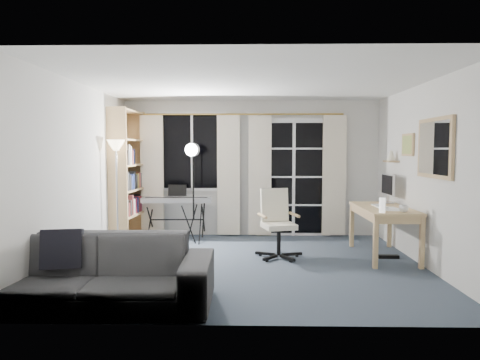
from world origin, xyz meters
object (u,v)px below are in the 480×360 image
(desk, at_px, (384,213))
(mug, at_px, (404,208))
(office_chair, at_px, (276,217))
(sofa, at_px, (91,260))
(monitor, at_px, (388,186))
(keyboard_piano, at_px, (177,201))
(torchiere_lamp, at_px, (116,162))
(bookshelf, at_px, (124,179))
(studio_light, at_px, (193,161))

(desk, bearing_deg, mug, -78.77)
(office_chair, relative_size, sofa, 0.42)
(monitor, distance_m, sofa, 4.44)
(keyboard_piano, bearing_deg, torchiere_lamp, -130.63)
(torchiere_lamp, bearing_deg, office_chair, -6.93)
(bookshelf, bearing_deg, desk, -11.24)
(studio_light, relative_size, sofa, 0.72)
(mug, bearing_deg, studio_light, 156.13)
(bookshelf, bearing_deg, sofa, -76.88)
(bookshelf, height_order, keyboard_piano, bookshelf)
(torchiere_lamp, bearing_deg, bookshelf, 97.69)
(bookshelf, bearing_deg, office_chair, -19.02)
(torchiere_lamp, relative_size, mug, 14.32)
(bookshelf, relative_size, desk, 1.64)
(studio_light, xyz_separation_m, sofa, (-0.63, -2.81, -0.89))
(torchiere_lamp, distance_m, office_chair, 2.53)
(office_chair, relative_size, monitor, 1.89)
(keyboard_piano, distance_m, sofa, 3.26)
(keyboard_piano, bearing_deg, office_chair, -38.95)
(bookshelf, height_order, office_chair, bookshelf)
(bookshelf, height_order, torchiere_lamp, bookshelf)
(torchiere_lamp, relative_size, sofa, 0.72)
(studio_light, height_order, office_chair, studio_light)
(desk, distance_m, monitor, 0.61)
(bookshelf, relative_size, torchiere_lamp, 1.31)
(mug, bearing_deg, keyboard_piano, 152.04)
(keyboard_piano, xyz_separation_m, monitor, (3.37, -0.79, 0.33))
(office_chair, height_order, desk, office_chair)
(monitor, bearing_deg, keyboard_piano, 166.78)
(studio_light, relative_size, office_chair, 1.72)
(office_chair, bearing_deg, monitor, -0.36)
(desk, bearing_deg, sofa, -149.92)
(bookshelf, bearing_deg, keyboard_piano, 18.47)
(studio_light, bearing_deg, keyboard_piano, 133.98)
(desk, distance_m, sofa, 4.00)
(studio_light, bearing_deg, sofa, -96.13)
(desk, bearing_deg, office_chair, 179.61)
(studio_light, xyz_separation_m, mug, (2.93, -1.30, -0.57))
(office_chair, relative_size, mug, 8.31)
(sofa, bearing_deg, mug, 22.24)
(monitor, bearing_deg, bookshelf, 172.48)
(keyboard_piano, relative_size, studio_light, 0.72)
(bookshelf, distance_m, keyboard_piano, 0.96)
(desk, relative_size, mug, 11.39)
(torchiere_lamp, distance_m, sofa, 2.52)
(bookshelf, xyz_separation_m, studio_light, (1.18, -0.20, 0.30))
(bookshelf, height_order, studio_light, bookshelf)
(keyboard_piano, relative_size, office_chair, 1.23)
(keyboard_piano, height_order, monitor, monitor)
(bookshelf, distance_m, office_chair, 2.71)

